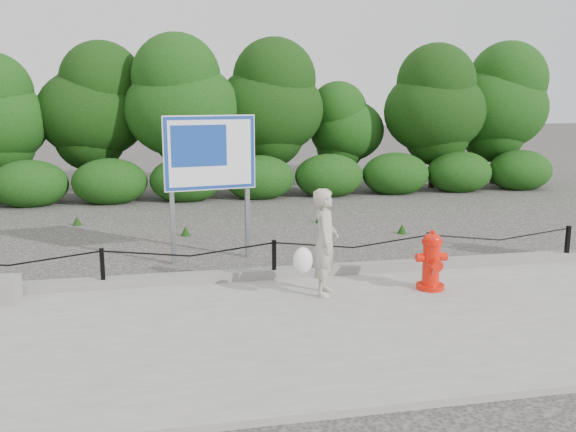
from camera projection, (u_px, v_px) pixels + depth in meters
The scene contains 8 objects.
ground at pixel (274, 283), 9.29m from camera, with size 90.00×90.00×0.00m, color #2D2B28.
sidewalk at pixel (304, 330), 7.36m from camera, with size 14.00×4.00×0.08m, color gray.
curb at pixel (274, 273), 9.31m from camera, with size 14.00×0.22×0.14m, color slate.
chain_barrier at pixel (274, 254), 9.20m from camera, with size 10.06×0.06×0.60m.
treeline at pixel (237, 107), 17.47m from camera, with size 20.33×3.54×4.36m.
fire_hydrant at pixel (431, 261), 8.70m from camera, with size 0.45×0.46×0.86m.
pedestrian at pixel (324, 243), 8.40m from camera, with size 0.75×0.64×1.50m.
advertising_sign at pixel (210, 160), 10.20m from camera, with size 1.55×0.35×2.49m.
Camera 1 is at (-1.58, -8.77, 2.84)m, focal length 38.00 mm.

